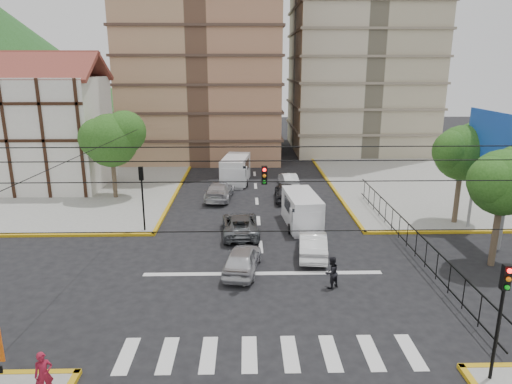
{
  "coord_description": "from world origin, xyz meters",
  "views": [
    {
      "loc": [
        -0.89,
        -21.55,
        10.92
      ],
      "look_at": [
        -0.33,
        3.43,
        4.0
      ],
      "focal_mm": 32.0,
      "sensor_mm": 36.0,
      "label": 1
    }
  ],
  "objects_px": {
    "traffic_light_se": "(502,304)",
    "van_right_lane": "(302,212)",
    "car_white_front_right": "(312,244)",
    "traffic_light_nw": "(142,188)",
    "pedestrian_crosswalk": "(331,272)",
    "car_silver_front_left": "(242,259)",
    "van_left_lane": "(236,171)",
    "pedestrian_sw_corner": "(44,374)"
  },
  "relations": [
    {
      "from": "pedestrian_crosswalk",
      "to": "car_white_front_right",
      "type": "bearing_deg",
      "value": -119.8
    },
    {
      "from": "pedestrian_crosswalk",
      "to": "pedestrian_sw_corner",
      "type": "bearing_deg",
      "value": 0.24
    },
    {
      "from": "car_silver_front_left",
      "to": "traffic_light_nw",
      "type": "bearing_deg",
      "value": -34.25
    },
    {
      "from": "traffic_light_se",
      "to": "van_right_lane",
      "type": "height_order",
      "value": "traffic_light_se"
    },
    {
      "from": "car_silver_front_left",
      "to": "car_white_front_right",
      "type": "bearing_deg",
      "value": -143.52
    },
    {
      "from": "traffic_light_se",
      "to": "car_silver_front_left",
      "type": "height_order",
      "value": "traffic_light_se"
    },
    {
      "from": "traffic_light_nw",
      "to": "pedestrian_crosswalk",
      "type": "bearing_deg",
      "value": -36.59
    },
    {
      "from": "van_left_lane",
      "to": "car_white_front_right",
      "type": "bearing_deg",
      "value": -66.48
    },
    {
      "from": "traffic_light_nw",
      "to": "car_white_front_right",
      "type": "bearing_deg",
      "value": -21.06
    },
    {
      "from": "car_white_front_right",
      "to": "traffic_light_nw",
      "type": "bearing_deg",
      "value": -15.04
    },
    {
      "from": "traffic_light_nw",
      "to": "pedestrian_crosswalk",
      "type": "relative_size",
      "value": 2.62
    },
    {
      "from": "car_silver_front_left",
      "to": "pedestrian_crosswalk",
      "type": "height_order",
      "value": "pedestrian_crosswalk"
    },
    {
      "from": "pedestrian_sw_corner",
      "to": "pedestrian_crosswalk",
      "type": "xyz_separation_m",
      "value": [
        11.11,
        7.81,
        -0.12
      ]
    },
    {
      "from": "car_white_front_right",
      "to": "pedestrian_sw_corner",
      "type": "relative_size",
      "value": 2.78
    },
    {
      "from": "traffic_light_se",
      "to": "pedestrian_crosswalk",
      "type": "relative_size",
      "value": 2.62
    },
    {
      "from": "traffic_light_se",
      "to": "car_silver_front_left",
      "type": "relative_size",
      "value": 1.02
    },
    {
      "from": "traffic_light_se",
      "to": "van_right_lane",
      "type": "relative_size",
      "value": 0.83
    },
    {
      "from": "van_right_lane",
      "to": "car_silver_front_left",
      "type": "xyz_separation_m",
      "value": [
        -4.13,
        -7.13,
        -0.39
      ]
    },
    {
      "from": "van_right_lane",
      "to": "car_silver_front_left",
      "type": "bearing_deg",
      "value": -125.34
    },
    {
      "from": "van_left_lane",
      "to": "pedestrian_sw_corner",
      "type": "distance_m",
      "value": 30.05
    },
    {
      "from": "traffic_light_nw",
      "to": "pedestrian_sw_corner",
      "type": "relative_size",
      "value": 2.71
    },
    {
      "from": "car_silver_front_left",
      "to": "pedestrian_crosswalk",
      "type": "xyz_separation_m",
      "value": [
        4.52,
        -2.0,
        0.1
      ]
    },
    {
      "from": "van_right_lane",
      "to": "pedestrian_crosswalk",
      "type": "distance_m",
      "value": 9.14
    },
    {
      "from": "traffic_light_nw",
      "to": "car_silver_front_left",
      "type": "relative_size",
      "value": 1.02
    },
    {
      "from": "pedestrian_sw_corner",
      "to": "van_right_lane",
      "type": "bearing_deg",
      "value": 29.02
    },
    {
      "from": "car_white_front_right",
      "to": "car_silver_front_left",
      "type": "bearing_deg",
      "value": 33.36
    },
    {
      "from": "van_right_lane",
      "to": "car_white_front_right",
      "type": "bearing_deg",
      "value": -94.98
    },
    {
      "from": "van_right_lane",
      "to": "van_left_lane",
      "type": "distance_m",
      "value": 13.47
    },
    {
      "from": "traffic_light_nw",
      "to": "van_left_lane",
      "type": "xyz_separation_m",
      "value": [
        5.9,
        13.36,
        -1.89
      ]
    },
    {
      "from": "van_left_lane",
      "to": "car_silver_front_left",
      "type": "relative_size",
      "value": 1.35
    },
    {
      "from": "van_right_lane",
      "to": "pedestrian_crosswalk",
      "type": "height_order",
      "value": "van_right_lane"
    },
    {
      "from": "car_silver_front_left",
      "to": "pedestrian_sw_corner",
      "type": "height_order",
      "value": "pedestrian_sw_corner"
    },
    {
      "from": "pedestrian_sw_corner",
      "to": "car_silver_front_left",
      "type": "bearing_deg",
      "value": 27.44
    },
    {
      "from": "car_silver_front_left",
      "to": "car_white_front_right",
      "type": "xyz_separation_m",
      "value": [
        4.15,
        2.15,
        0.01
      ]
    },
    {
      "from": "traffic_light_se",
      "to": "pedestrian_sw_corner",
      "type": "xyz_separation_m",
      "value": [
        -15.51,
        -0.52,
        -2.15
      ]
    },
    {
      "from": "van_left_lane",
      "to": "car_silver_front_left",
      "type": "xyz_separation_m",
      "value": [
        0.78,
        -19.68,
        -0.48
      ]
    },
    {
      "from": "traffic_light_se",
      "to": "car_silver_front_left",
      "type": "bearing_deg",
      "value": 133.86
    },
    {
      "from": "van_left_lane",
      "to": "car_white_front_right",
      "type": "distance_m",
      "value": 18.22
    },
    {
      "from": "car_silver_front_left",
      "to": "pedestrian_crosswalk",
      "type": "bearing_deg",
      "value": 165.32
    },
    {
      "from": "traffic_light_nw",
      "to": "van_right_lane",
      "type": "bearing_deg",
      "value": 4.3
    },
    {
      "from": "traffic_light_se",
      "to": "van_left_lane",
      "type": "xyz_separation_m",
      "value": [
        -9.7,
        28.96,
        -1.89
      ]
    },
    {
      "from": "van_left_lane",
      "to": "car_white_front_right",
      "type": "height_order",
      "value": "van_left_lane"
    }
  ]
}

